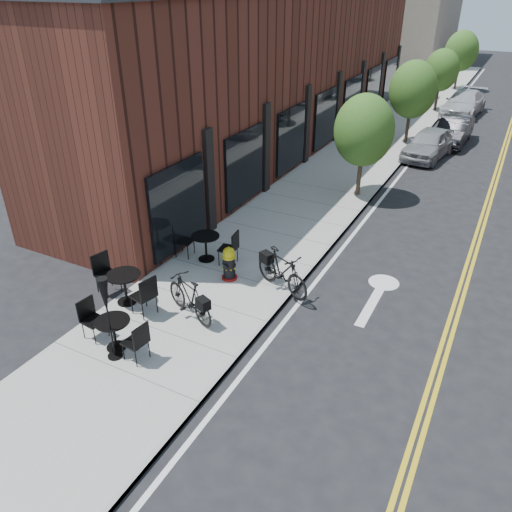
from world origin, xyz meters
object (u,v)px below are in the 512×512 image
Objects in this scene: bicycle_right at (282,271)px; parked_car_a at (429,144)px; patio_umbrella at (106,302)px; bistro_set_c at (206,244)px; parked_car_b at (453,131)px; parked_car_c at (464,103)px; bicycle_left at (189,297)px; bistro_set_b at (125,284)px; bistro_set_a at (114,330)px; fire_hydrant at (229,264)px.

parked_car_a reaches higher than bicycle_right.
patio_umbrella reaches higher than parked_car_a.
bicycle_right is 0.96× the size of patio_umbrella.
parked_car_a is at bearing 19.03° from bicycle_right.
patio_umbrella is (0.58, -4.64, 0.93)m from bistro_set_c.
parked_car_c is (-0.43, 6.72, 0.05)m from parked_car_b.
parked_car_c is at bearing 72.52° from bistro_set_c.
parked_car_b is (3.89, 20.97, -0.91)m from patio_umbrella.
bicycle_right is at bearing -17.56° from bistro_set_c.
patio_umbrella is (-0.62, -2.05, 0.91)m from bicycle_left.
parked_car_a is (4.42, 16.22, 0.01)m from bistro_set_b.
bistro_set_c is (-0.40, 4.39, 0.03)m from bistro_set_a.
fire_hydrant is 0.25× the size of parked_car_b.
bicycle_right is at bearing -93.70° from parked_car_b.
parked_car_b is at bearing 76.84° from fire_hydrant.
bistro_set_a is at bearing -98.80° from parked_car_b.
bicycle_left is (0.04, -1.98, 0.08)m from fire_hydrant.
bistro_set_b is (-1.00, 1.53, 0.06)m from bistro_set_a.
bicycle_left is 0.93× the size of bistro_set_c.
bistro_set_a is (-0.80, -1.80, -0.05)m from bicycle_left.
fire_hydrant is 0.49× the size of patio_umbrella.
bicycle_left is 0.37× the size of parked_car_c.
parked_car_c reaches higher than parked_car_b.
bicycle_right reaches higher than bistro_set_c.
bicycle_left is 1.97m from bistro_set_a.
patio_umbrella reaches higher than bistro_set_b.
bicycle_right is 0.40× the size of parked_car_c.
bicycle_left is at bearing 72.83° from bistro_set_a.
bistro_set_a is 0.46× the size of parked_car_a.
parked_car_c reaches higher than bicycle_right.
bistro_set_c is at bearing 97.11° from patio_umbrella.
bicycle_right is 23.57m from parked_car_c.
patio_umbrella reaches higher than parked_car_c.
patio_umbrella is at bearing -47.42° from bistro_set_a.
bistro_set_c is at bearing 90.92° from bistro_set_b.
parked_car_b is (3.32, 16.94, 0.07)m from fire_hydrant.
parked_car_a reaches higher than bistro_set_c.
parked_car_c reaches higher than bistro_set_c.
fire_hydrant is 0.25× the size of parked_car_a.
parked_car_a is at bearing 85.83° from bistro_set_a.
bistro_set_b is 16.81m from parked_car_a.
parked_car_a is at bearing -86.25° from parked_car_c.
bistro_set_b is 0.52× the size of parked_car_a.
bistro_set_b is 19.85m from parked_car_b.
parked_car_c reaches higher than fire_hydrant.
bicycle_right is 0.49× the size of parked_car_b.
bistro_set_b is 1.06× the size of bistro_set_c.
patio_umbrella is 0.41× the size of parked_car_c.
parked_car_b is at bearing 67.16° from bistro_set_c.
parked_car_c is at bearing 95.94° from parked_car_b.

